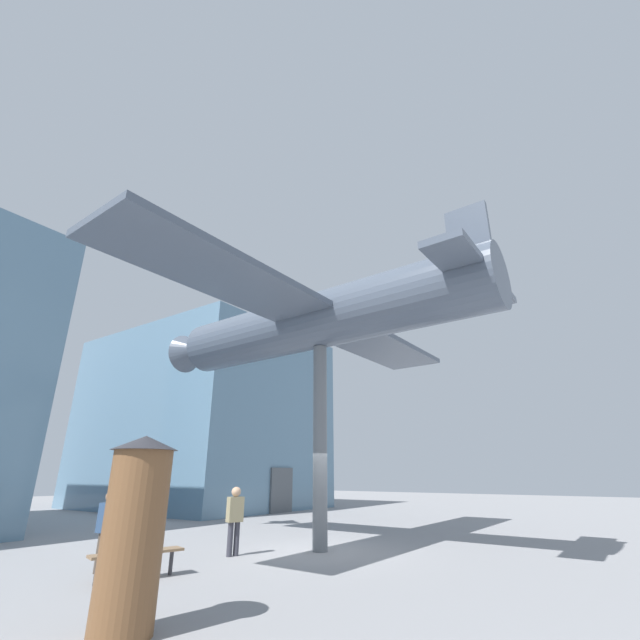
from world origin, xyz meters
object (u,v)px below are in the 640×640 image
support_pylon_central (320,441)px  info_kiosk (134,528)px  plaza_bench (137,555)px  visitor_person (235,516)px  suspended_airplane (313,321)px  visitor_second (107,525)px

support_pylon_central → info_kiosk: size_ratio=2.31×
support_pylon_central → plaza_bench: 5.44m
visitor_person → plaza_bench: size_ratio=0.90×
support_pylon_central → plaza_bench: bearing=166.7°
suspended_airplane → visitor_second: size_ratio=9.16×
visitor_person → visitor_second: bearing=-178.2°
suspended_airplane → plaza_bench: (-4.76, 0.83, -6.15)m
plaza_bench → suspended_airplane: bearing=-9.8°
plaza_bench → visitor_second: bearing=90.1°
suspended_airplane → visitor_person: bearing=150.1°
visitor_person → plaza_bench: bearing=-155.1°
plaza_bench → support_pylon_central: bearing=-13.3°
suspended_airplane → visitor_person: 6.05m
visitor_second → plaza_bench: bearing=-103.5°
support_pylon_central → suspended_airplane: suspended_airplane is taller
support_pylon_central → suspended_airplane: size_ratio=0.39×
info_kiosk → visitor_second: bearing=63.3°
support_pylon_central → visitor_person: bearing=142.0°
suspended_airplane → plaza_bench: 7.82m
suspended_airplane → info_kiosk: (-6.73, -1.88, -5.33)m
visitor_second → suspended_airplane: bearing=-36.8°
support_pylon_central → visitor_person: size_ratio=3.48×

